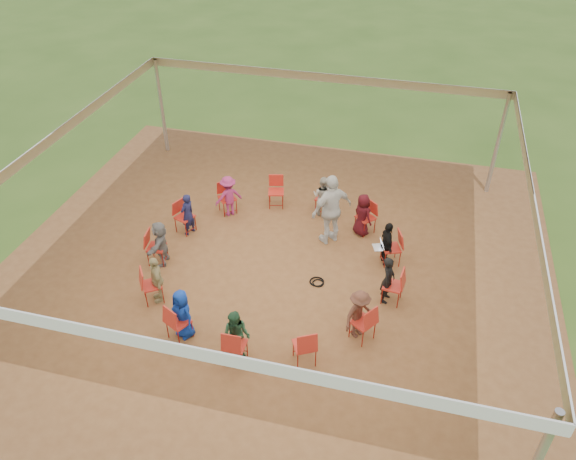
% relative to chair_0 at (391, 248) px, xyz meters
% --- Properties ---
extents(ground, '(80.00, 80.00, 0.00)m').
position_rel_chair_0_xyz_m(ground, '(-2.63, -1.02, -0.45)').
color(ground, '#35551A').
rests_on(ground, ground).
extents(dirt_patch, '(13.00, 13.00, 0.00)m').
position_rel_chair_0_xyz_m(dirt_patch, '(-2.63, -1.02, -0.44)').
color(dirt_patch, brown).
rests_on(dirt_patch, ground).
extents(tent, '(10.33, 10.33, 3.00)m').
position_rel_chair_0_xyz_m(tent, '(-2.63, -1.02, 1.92)').
color(tent, '#B2B2B7').
rests_on(tent, ground).
extents(chair_0, '(0.56, 0.55, 0.90)m').
position_rel_chair_0_xyz_m(chair_0, '(0.00, 0.00, 0.00)').
color(chair_0, red).
rests_on(chair_0, ground).
extents(chair_1, '(0.61, 0.61, 0.90)m').
position_rel_chair_0_xyz_m(chair_1, '(-0.78, 1.11, 0.00)').
color(chair_1, red).
rests_on(chair_1, ground).
extents(chair_2, '(0.51, 0.53, 0.90)m').
position_rel_chair_0_xyz_m(chair_2, '(-1.98, 1.73, 0.00)').
color(chair_2, red).
rests_on(chair_2, ground).
extents(chair_3, '(0.52, 0.53, 0.90)m').
position_rel_chair_0_xyz_m(chair_3, '(-3.33, 1.72, 0.00)').
color(chair_3, red).
rests_on(chair_3, ground).
extents(chair_4, '(0.61, 0.61, 0.90)m').
position_rel_chair_0_xyz_m(chair_4, '(-4.52, 1.08, 0.00)').
color(chair_4, red).
rests_on(chair_4, ground).
extents(chair_5, '(0.56, 0.55, 0.90)m').
position_rel_chair_0_xyz_m(chair_5, '(-5.28, -0.04, 0.00)').
color(chair_5, red).
rests_on(chair_5, ground).
extents(chair_6, '(0.49, 0.47, 0.90)m').
position_rel_chair_0_xyz_m(chair_6, '(-5.44, -1.38, 0.00)').
color(chair_6, red).
rests_on(chair_6, ground).
extents(chair_7, '(0.60, 0.60, 0.90)m').
position_rel_chair_0_xyz_m(chair_7, '(-4.95, -2.64, 0.00)').
color(chair_7, red).
rests_on(chair_7, ground).
extents(chair_8, '(0.58, 0.58, 0.90)m').
position_rel_chair_0_xyz_m(chair_8, '(-3.93, -3.53, 0.00)').
color(chair_8, red).
rests_on(chair_8, ground).
extents(chair_9, '(0.42, 0.44, 0.90)m').
position_rel_chair_0_xyz_m(chair_9, '(-2.62, -3.84, 0.00)').
color(chair_9, red).
rests_on(chair_9, ground).
extents(chair_10, '(0.58, 0.59, 0.90)m').
position_rel_chair_0_xyz_m(chair_10, '(-1.30, -3.51, 0.00)').
color(chair_10, red).
rests_on(chair_10, ground).
extents(chair_11, '(0.60, 0.59, 0.90)m').
position_rel_chair_0_xyz_m(chair_11, '(-0.30, -2.61, 0.00)').
color(chair_11, red).
rests_on(chair_11, ground).
extents(chair_12, '(0.48, 0.47, 0.90)m').
position_rel_chair_0_xyz_m(chair_12, '(0.17, -1.34, 0.00)').
color(chair_12, red).
rests_on(chair_12, ground).
extents(person_seated_0, '(0.57, 0.76, 1.17)m').
position_rel_chair_0_xyz_m(person_seated_0, '(-0.11, -0.04, 0.14)').
color(person_seated_0, black).
rests_on(person_seated_0, ground).
extents(person_seated_1, '(0.64, 0.61, 1.17)m').
position_rel_chair_0_xyz_m(person_seated_1, '(-0.85, 1.02, 0.14)').
color(person_seated_1, '#3A0A10').
rests_on(person_seated_1, ground).
extents(person_seated_2, '(0.63, 0.45, 1.17)m').
position_rel_chair_0_xyz_m(person_seated_2, '(-2.01, 1.61, 0.14)').
color(person_seated_2, '#9F9A8C').
rests_on(person_seated_2, ground).
extents(person_seated_3, '(0.81, 0.78, 1.17)m').
position_rel_chair_0_xyz_m(person_seated_3, '(-4.44, 0.99, 0.14)').
color(person_seated_3, '#92255C').
rests_on(person_seated_3, ground).
extents(person_seated_4, '(0.41, 0.50, 1.17)m').
position_rel_chair_0_xyz_m(person_seated_4, '(-5.17, -0.08, 0.14)').
color(person_seated_4, '#16183C').
rests_on(person_seated_4, ground).
extents(person_seated_5, '(0.54, 1.12, 1.17)m').
position_rel_chair_0_xyz_m(person_seated_5, '(-5.32, -1.36, 0.14)').
color(person_seated_5, slate).
rests_on(person_seated_5, ground).
extents(person_seated_6, '(0.68, 0.76, 1.17)m').
position_rel_chair_0_xyz_m(person_seated_6, '(-4.85, -2.57, 0.14)').
color(person_seated_6, tan).
rests_on(person_seated_6, ground).
extents(person_seated_7, '(0.65, 0.54, 1.17)m').
position_rel_chair_0_xyz_m(person_seated_7, '(-3.88, -3.42, 0.14)').
color(person_seated_7, navy).
rests_on(person_seated_7, ground).
extents(person_seated_8, '(0.57, 0.33, 1.17)m').
position_rel_chair_0_xyz_m(person_seated_8, '(-2.62, -3.72, 0.14)').
color(person_seated_8, '#224C31').
rests_on(person_seated_8, ground).
extents(person_seated_9, '(0.73, 0.83, 1.17)m').
position_rel_chair_0_xyz_m(person_seated_9, '(-0.40, -2.54, 0.14)').
color(person_seated_9, '#512D21').
rests_on(person_seated_9, ground).
extents(person_seated_10, '(0.33, 0.45, 1.17)m').
position_rel_chair_0_xyz_m(person_seated_10, '(0.05, -1.33, 0.14)').
color(person_seated_10, black).
rests_on(person_seated_10, ground).
extents(standing_person, '(1.20, 1.19, 1.90)m').
position_rel_chair_0_xyz_m(standing_person, '(-1.57, 0.52, 0.51)').
color(standing_person, silver).
rests_on(standing_person, ground).
extents(cable_coil, '(0.45, 0.45, 0.03)m').
position_rel_chair_0_xyz_m(cable_coil, '(-1.54, -1.16, -0.43)').
color(cable_coil, black).
rests_on(cable_coil, ground).
extents(laptop, '(0.33, 0.36, 0.21)m').
position_rel_chair_0_xyz_m(laptop, '(-0.27, -0.10, 0.10)').
color(laptop, '#B7B7BC').
rests_on(laptop, ground).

